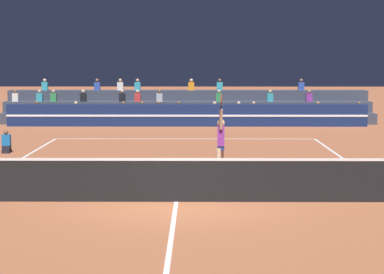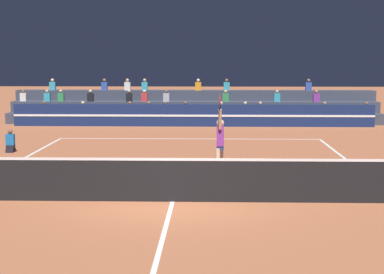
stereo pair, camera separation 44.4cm
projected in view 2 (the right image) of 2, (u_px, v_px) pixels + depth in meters
The scene contains 8 objects.
ground_plane at pixel (173, 202), 15.40m from camera, with size 120.00×120.00×0.00m, color #AD603D.
court_lines at pixel (173, 202), 15.40m from camera, with size 11.10×23.90×0.01m.
tennis_net at pixel (172, 179), 15.34m from camera, with size 12.00×0.10×1.10m.
sponsor_banner_wall at pixel (193, 115), 32.00m from camera, with size 18.00×0.26×1.10m.
bleacher_stand at pixel (194, 109), 34.49m from camera, with size 19.49×2.85×2.28m.
ball_kid_courtside at pixel (10, 143), 23.35m from camera, with size 0.30×0.36×0.84m.
tennis_player at pixel (220, 145), 18.13m from camera, with size 0.35×1.00×2.48m.
tennis_ball at pixel (300, 192), 16.34m from camera, with size 0.07×0.07×0.07m, color #C6DB33.
Camera 2 is at (0.93, -15.07, 3.46)m, focal length 60.00 mm.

